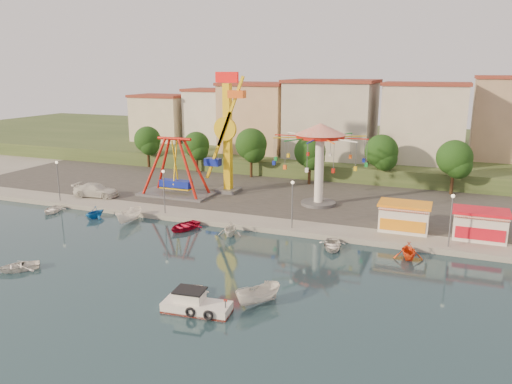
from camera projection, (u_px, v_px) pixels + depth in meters
The scene contains 36 objects.
ground at pixel (166, 265), 45.64m from camera, with size 200.00×200.00×0.00m, color #142B37.
quay_deck at pixel (327, 156), 101.59m from camera, with size 200.00×100.00×0.60m, color #9E998E.
asphalt_pad at pixel (274, 188), 72.60m from camera, with size 90.00×28.00×0.01m, color #4C4944.
hill_terrace at pixel (332, 146), 105.81m from camera, with size 200.00×60.00×3.00m, color #384C26.
pirate_ship_ride at pixel (175, 168), 67.63m from camera, with size 10.00×5.00×8.00m.
kamikaze_tower at pixel (228, 136), 68.05m from camera, with size 4.56×3.10×16.50m.
wave_swinger at pixel (320, 146), 61.88m from camera, with size 11.60×11.60×10.40m.
booth_left at pixel (404, 217), 53.13m from camera, with size 5.40×3.78×3.08m.
booth_mid at pixel (480, 224), 50.50m from camera, with size 5.40×3.78×3.08m.
lamp_post_0 at pixel (58, 182), 65.16m from camera, with size 0.14×0.14×5.00m, color #59595E.
lamp_post_1 at pixel (164, 193), 59.48m from camera, with size 0.14×0.14×5.00m, color #59595E.
lamp_post_2 at pixel (292, 206), 53.80m from camera, with size 0.14×0.14×5.00m, color #59595E.
lamp_post_3 at pixel (451, 222), 48.12m from camera, with size 0.14×0.14×5.00m, color #59595E.
tree_0 at pixel (147, 140), 86.97m from camera, with size 4.60×4.60×7.19m.
tree_1 at pixel (196, 145), 82.82m from camera, with size 4.35×4.35×6.80m.
tree_2 at pixel (251, 144), 78.70m from camera, with size 5.02×5.02×7.85m.
tree_3 at pixel (310, 152), 73.93m from camera, with size 4.68×4.68×7.32m.
tree_4 at pixel (381, 151), 73.04m from camera, with size 4.86×4.86×7.60m.
tree_5 at pixel (454, 158), 67.86m from camera, with size 4.83×4.83×7.54m.
building_0 at pixel (140, 114), 96.96m from camera, with size 9.26×9.53×11.87m, color beige.
building_1 at pixel (208, 122), 97.88m from camera, with size 12.33×9.01×8.63m, color silver.
building_2 at pixel (273, 117), 93.42m from camera, with size 11.95×9.28×11.23m, color tan.
building_3 at pixel (342, 128), 85.92m from camera, with size 12.59×10.50×9.20m, color beige.
building_4 at pixel (425, 129), 84.21m from camera, with size 10.75×9.23×9.24m, color beige.
cabin_motorboat at pixel (195, 306), 36.84m from camera, with size 5.24×2.44×1.79m.
rowboat_a at pixel (190, 295), 38.87m from camera, with size 2.46×3.44×0.71m, color white.
rowboat_b at pixel (18, 266), 44.44m from camera, with size 2.56×3.59×0.74m, color white.
skiff at pixel (258, 295), 37.83m from camera, with size 1.51×4.00×1.55m, color white.
van at pixel (96, 190), 67.53m from camera, with size 2.49×6.13×1.78m, color silver.
moored_boat_0 at pixel (52, 210), 62.36m from camera, with size 2.50×3.49×0.72m, color white.
moored_boat_1 at pixel (95, 212), 59.94m from camera, with size 2.40×2.78×1.46m, color blue.
moored_boat_2 at pixel (129, 216), 58.18m from camera, with size 1.58×4.20×1.62m, color white.
moored_boat_3 at pixel (184, 226), 55.67m from camera, with size 2.94×4.11×0.85m, color #B00E2C.
moored_boat_4 at pixel (230, 229), 53.58m from camera, with size 2.55×2.96×1.56m, color white.
moored_boat_6 at pixel (332, 245), 49.71m from camera, with size 2.67×3.74×0.77m, color silver.
moored_boat_7 at pixel (408, 251), 47.01m from camera, with size 2.68×3.11×1.64m, color #F34715.
Camera 1 is at (23.33, -36.70, 17.48)m, focal length 35.00 mm.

